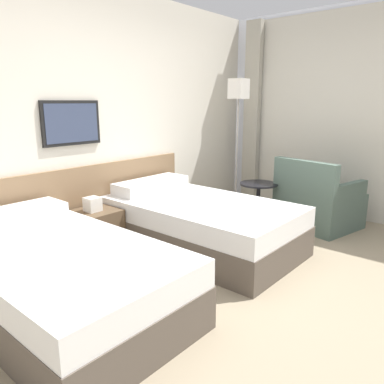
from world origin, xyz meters
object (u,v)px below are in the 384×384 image
Objects in this scene: bed_near_door at (59,277)px; side_table at (258,195)px; floor_lamp at (238,104)px; bed_near_window at (200,223)px; armchair at (317,204)px; nightstand at (94,231)px.

bed_near_door is 2.75m from side_table.
floor_lamp is at bearing 8.65° from bed_near_door.
bed_near_window is at bearing -161.29° from floor_lamp.
bed_near_window is 1.62m from armchair.
bed_near_window is (1.63, 0.00, 0.00)m from bed_near_door.
side_table is at bearing -21.48° from nightstand.
floor_lamp is 1.84× the size of armchair.
armchair is (3.11, -0.66, 0.02)m from bed_near_door.
floor_lamp is at bearing -7.18° from nightstand.
side_table is at bearing 42.54° from armchair.
armchair is at bearing -11.99° from bed_near_door.
bed_near_door reaches higher than nightstand.
bed_near_window is at bearing 178.09° from side_table.
bed_near_door is 3.81× the size of side_table.
floor_lamp is (2.15, -0.27, 1.25)m from nightstand.
bed_near_window is at bearing 78.24° from armchair.
nightstand is at bearing 138.51° from bed_near_window.
floor_lamp reaches higher than bed_near_door.
nightstand is 0.33× the size of floor_lamp.
bed_near_door is 3.24m from floor_lamp.
bed_near_window is 1.10× the size of floor_lamp.
nightstand is at bearing 71.24° from armchair.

